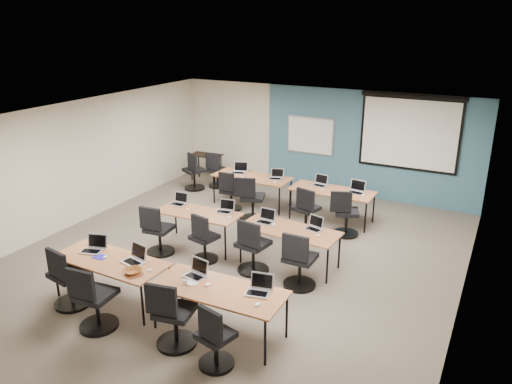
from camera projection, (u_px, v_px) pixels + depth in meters
The scene contains 58 objects.
floor at pixel (237, 257), 9.62m from camera, with size 8.00×9.00×0.02m, color #6B6354.
ceiling at pixel (235, 118), 8.73m from camera, with size 8.00×9.00×0.02m, color white.
wall_back at pixel (322, 140), 12.94m from camera, with size 8.00×0.04×2.70m, color beige.
wall_front at pixel (32, 312), 5.41m from camera, with size 8.00×0.04×2.70m, color beige.
wall_left at pixel (78, 163), 10.91m from camera, with size 0.04×9.00×2.70m, color beige.
wall_right at pixel (470, 231), 7.44m from camera, with size 0.04×9.00×2.70m, color beige.
blue_accent_panel at pixel (369, 146), 12.37m from camera, with size 5.50×0.04×2.70m, color #3D5977.
whiteboard at pixel (310, 136), 12.98m from camera, with size 1.28×0.03×0.98m.
projector_screen at pixel (410, 129), 11.73m from camera, with size 2.40×0.10×1.82m.
training_table_front_left at pixel (110, 262), 7.93m from camera, with size 1.91×0.80×0.73m.
training_table_front_right at pixel (219, 291), 7.09m from camera, with size 1.94×0.81×0.73m.
training_table_mid_left at pixel (198, 215), 9.85m from camera, with size 1.69×0.70×0.73m.
training_table_mid_right at pixel (290, 231), 9.07m from camera, with size 1.82×0.76×0.73m.
training_table_back_left at pixel (252, 178), 12.07m from camera, with size 1.90×0.79×0.73m.
training_table_back_right at pixel (332, 192), 11.10m from camera, with size 1.87×0.78×0.73m.
laptop_0 at pixel (94, 247), 8.20m from camera, with size 0.34×0.29×0.26m.
mouse_0 at pixel (105, 257), 7.98m from camera, with size 0.06×0.10×0.03m, color white.
task_chair_0 at pixel (68, 282), 7.83m from camera, with size 0.58×0.58×1.05m.
laptop_1 at pixel (135, 258), 7.84m from camera, with size 0.35×0.30×0.27m.
mouse_1 at pixel (149, 270), 7.57m from camera, with size 0.06×0.09×0.03m, color white.
task_chair_1 at pixel (93, 303), 7.26m from camera, with size 0.57×0.57×1.05m.
laptop_2 at pixel (197, 272), 7.41m from camera, with size 0.32×0.27×0.24m.
mouse_2 at pixel (208, 284), 7.16m from camera, with size 0.07×0.10×0.04m, color white.
task_chair_2 at pixel (172, 319), 6.87m from camera, with size 0.57×0.57×1.04m.
laptop_3 at pixel (259, 288), 6.96m from camera, with size 0.34×0.29×0.25m.
mouse_3 at pixel (258, 304), 6.66m from camera, with size 0.07×0.10×0.04m, color white.
task_chair_3 at pixel (215, 342), 6.46m from camera, with size 0.48×0.48×0.96m.
laptop_4 at pixel (179, 201), 10.24m from camera, with size 0.31×0.26×0.24m.
mouse_4 at pixel (188, 209), 9.96m from camera, with size 0.06×0.09×0.03m, color white.
task_chair_4 at pixel (158, 234), 9.60m from camera, with size 0.54×0.54×1.02m.
laptop_5 at pixel (225, 209), 9.84m from camera, with size 0.31×0.26×0.24m.
mouse_5 at pixel (230, 217), 9.58m from camera, with size 0.06×0.09×0.03m, color white.
task_chair_5 at pixel (204, 242), 9.31m from camera, with size 0.50×0.50×0.98m.
laptop_6 at pixel (266, 219), 9.35m from camera, with size 0.32×0.27×0.24m.
mouse_6 at pixel (274, 224), 9.23m from camera, with size 0.06×0.10×0.04m, color white.
task_chair_6 at pixel (252, 251), 8.89m from camera, with size 0.57×0.57×1.05m.
laptop_7 at pixel (314, 226), 9.04m from camera, with size 0.30×0.26×0.23m.
mouse_7 at pixel (318, 235), 8.77m from camera, with size 0.06×0.10×0.04m, color white.
task_chair_7 at pixel (299, 265), 8.39m from camera, with size 0.57×0.57×1.04m.
laptop_8 at pixel (239, 170), 12.30m from camera, with size 0.35×0.30×0.27m.
mouse_8 at pixel (242, 177), 11.96m from camera, with size 0.06×0.09×0.03m, color white.
task_chair_8 at pixel (230, 194), 11.82m from camera, with size 0.49×0.49×0.97m.
laptop_9 at pixel (276, 176), 11.85m from camera, with size 0.31×0.26×0.23m.
mouse_9 at pixel (275, 182), 11.59m from camera, with size 0.06×0.10×0.03m, color white.
task_chair_9 at pixel (251, 202), 11.21m from camera, with size 0.59×0.57×1.05m.
laptop_10 at pixel (320, 183), 11.38m from camera, with size 0.32×0.27×0.25m.
mouse_10 at pixel (322, 190), 11.08m from camera, with size 0.06×0.10×0.04m, color white.
task_chair_10 at pixel (306, 213), 10.61m from camera, with size 0.54×0.54×1.02m.
laptop_11 at pixel (357, 190), 10.92m from camera, with size 0.35×0.30×0.27m.
mouse_11 at pixel (363, 196), 10.72m from camera, with size 0.06×0.10×0.04m, color white.
task_chair_11 at pixel (345, 217), 10.43m from camera, with size 0.57×0.54×1.02m.
blue_mousepad at pixel (100, 257), 8.01m from camera, with size 0.22×0.18×0.01m, color #201CA3.
snack_bowl at pixel (133, 271), 7.49m from camera, with size 0.32×0.32×0.08m, color #94471C.
snack_plate at pixel (192, 283), 7.23m from camera, with size 0.19×0.19×0.01m, color white.
coffee_cup at pixel (186, 282), 7.17m from camera, with size 0.05×0.05×0.05m, color white.
utility_table at pixel (206, 158), 13.91m from camera, with size 0.87×0.48×0.75m.
spare_chair_a at pixel (216, 173), 13.42m from camera, with size 0.50×0.50×0.98m.
spare_chair_b at pixel (194, 174), 13.22m from camera, with size 0.60×0.55×1.02m.
Camera 1 is at (4.31, -7.52, 4.38)m, focal length 35.00 mm.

